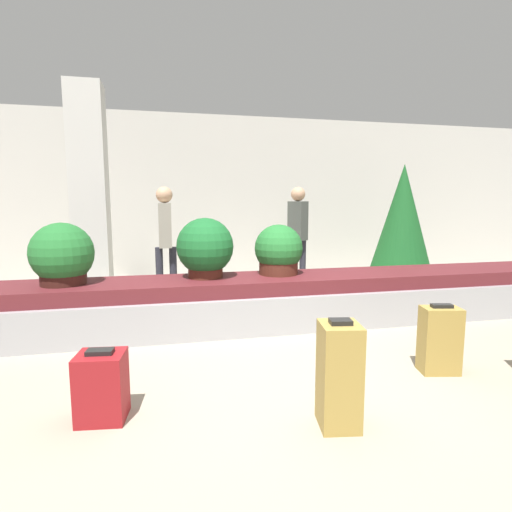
{
  "coord_description": "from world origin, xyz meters",
  "views": [
    {
      "loc": [
        -1.03,
        -3.13,
        1.46
      ],
      "look_at": [
        0.0,
        1.45,
        0.84
      ],
      "focal_mm": 28.0,
      "sensor_mm": 36.0,
      "label": 1
    }
  ],
  "objects_px": {
    "potted_plant_0": "(279,251)",
    "traveler_0": "(298,228)",
    "pillar": "(90,194)",
    "suitcase_4": "(339,375)",
    "traveler_1": "(165,233)",
    "suitcase_3": "(102,386)",
    "potted_plant_1": "(62,256)",
    "potted_plant_2": "(205,248)",
    "decorated_tree": "(402,220)",
    "suitcase_2": "(440,340)"
  },
  "relations": [
    {
      "from": "decorated_tree",
      "to": "suitcase_2",
      "type": "bearing_deg",
      "value": -117.71
    },
    {
      "from": "suitcase_4",
      "to": "potted_plant_2",
      "type": "bearing_deg",
      "value": 114.19
    },
    {
      "from": "potted_plant_2",
      "to": "traveler_0",
      "type": "height_order",
      "value": "traveler_0"
    },
    {
      "from": "suitcase_4",
      "to": "traveler_1",
      "type": "distance_m",
      "value": 3.91
    },
    {
      "from": "suitcase_4",
      "to": "potted_plant_0",
      "type": "height_order",
      "value": "potted_plant_0"
    },
    {
      "from": "traveler_1",
      "to": "potted_plant_0",
      "type": "bearing_deg",
      "value": 46.37
    },
    {
      "from": "suitcase_4",
      "to": "potted_plant_1",
      "type": "distance_m",
      "value": 3.22
    },
    {
      "from": "suitcase_3",
      "to": "potted_plant_1",
      "type": "xyz_separation_m",
      "value": [
        -0.65,
        1.89,
        0.66
      ]
    },
    {
      "from": "suitcase_4",
      "to": "traveler_0",
      "type": "xyz_separation_m",
      "value": [
        1.12,
        4.21,
        0.69
      ]
    },
    {
      "from": "traveler_0",
      "to": "traveler_1",
      "type": "distance_m",
      "value": 2.27
    },
    {
      "from": "suitcase_4",
      "to": "suitcase_3",
      "type": "bearing_deg",
      "value": 173.82
    },
    {
      "from": "decorated_tree",
      "to": "traveler_1",
      "type": "bearing_deg",
      "value": -174.42
    },
    {
      "from": "potted_plant_1",
      "to": "traveler_0",
      "type": "relative_size",
      "value": 0.39
    },
    {
      "from": "suitcase_4",
      "to": "potted_plant_1",
      "type": "xyz_separation_m",
      "value": [
        -2.17,
        2.31,
        0.55
      ]
    },
    {
      "from": "pillar",
      "to": "potted_plant_0",
      "type": "bearing_deg",
      "value": -35.79
    },
    {
      "from": "suitcase_3",
      "to": "decorated_tree",
      "type": "bearing_deg",
      "value": 45.84
    },
    {
      "from": "suitcase_3",
      "to": "potted_plant_1",
      "type": "relative_size",
      "value": 0.74
    },
    {
      "from": "suitcase_3",
      "to": "suitcase_4",
      "type": "relative_size",
      "value": 0.68
    },
    {
      "from": "potted_plant_1",
      "to": "potted_plant_2",
      "type": "relative_size",
      "value": 0.95
    },
    {
      "from": "suitcase_3",
      "to": "potted_plant_0",
      "type": "bearing_deg",
      "value": 54.76
    },
    {
      "from": "pillar",
      "to": "traveler_1",
      "type": "height_order",
      "value": "pillar"
    },
    {
      "from": "potted_plant_2",
      "to": "decorated_tree",
      "type": "height_order",
      "value": "decorated_tree"
    },
    {
      "from": "suitcase_4",
      "to": "traveler_1",
      "type": "bearing_deg",
      "value": 115.64
    },
    {
      "from": "suitcase_3",
      "to": "suitcase_2",
      "type": "bearing_deg",
      "value": 10.53
    },
    {
      "from": "pillar",
      "to": "traveler_0",
      "type": "bearing_deg",
      "value": 0.81
    },
    {
      "from": "potted_plant_1",
      "to": "pillar",
      "type": "bearing_deg",
      "value": 90.06
    },
    {
      "from": "potted_plant_0",
      "to": "traveler_0",
      "type": "relative_size",
      "value": 0.36
    },
    {
      "from": "pillar",
      "to": "potted_plant_2",
      "type": "relative_size",
      "value": 4.54
    },
    {
      "from": "suitcase_4",
      "to": "decorated_tree",
      "type": "height_order",
      "value": "decorated_tree"
    },
    {
      "from": "potted_plant_1",
      "to": "potted_plant_0",
      "type": "bearing_deg",
      "value": 2.12
    },
    {
      "from": "potted_plant_2",
      "to": "suitcase_2",
      "type": "bearing_deg",
      "value": -44.19
    },
    {
      "from": "pillar",
      "to": "suitcase_3",
      "type": "height_order",
      "value": "pillar"
    },
    {
      "from": "pillar",
      "to": "suitcase_2",
      "type": "bearing_deg",
      "value": -46.63
    },
    {
      "from": "suitcase_4",
      "to": "traveler_1",
      "type": "relative_size",
      "value": 0.43
    },
    {
      "from": "traveler_0",
      "to": "decorated_tree",
      "type": "xyz_separation_m",
      "value": [
        1.92,
        -0.11,
        0.12
      ]
    },
    {
      "from": "potted_plant_1",
      "to": "suitcase_4",
      "type": "bearing_deg",
      "value": -46.76
    },
    {
      "from": "suitcase_2",
      "to": "traveler_0",
      "type": "height_order",
      "value": "traveler_0"
    },
    {
      "from": "suitcase_2",
      "to": "potted_plant_1",
      "type": "height_order",
      "value": "potted_plant_1"
    },
    {
      "from": "pillar",
      "to": "traveler_0",
      "type": "height_order",
      "value": "pillar"
    },
    {
      "from": "suitcase_4",
      "to": "traveler_1",
      "type": "xyz_separation_m",
      "value": [
        -1.09,
        3.7,
        0.67
      ]
    },
    {
      "from": "suitcase_2",
      "to": "traveler_1",
      "type": "height_order",
      "value": "traveler_1"
    },
    {
      "from": "suitcase_2",
      "to": "traveler_1",
      "type": "xyz_separation_m",
      "value": [
        -2.29,
        3.11,
        0.73
      ]
    },
    {
      "from": "potted_plant_0",
      "to": "traveler_1",
      "type": "distance_m",
      "value": 1.89
    },
    {
      "from": "potted_plant_2",
      "to": "traveler_0",
      "type": "relative_size",
      "value": 0.41
    },
    {
      "from": "suitcase_4",
      "to": "traveler_0",
      "type": "relative_size",
      "value": 0.42
    },
    {
      "from": "suitcase_3",
      "to": "potted_plant_1",
      "type": "bearing_deg",
      "value": 115.89
    },
    {
      "from": "suitcase_3",
      "to": "suitcase_4",
      "type": "distance_m",
      "value": 1.59
    },
    {
      "from": "suitcase_4",
      "to": "traveler_0",
      "type": "distance_m",
      "value": 4.41
    },
    {
      "from": "potted_plant_0",
      "to": "potted_plant_2",
      "type": "distance_m",
      "value": 0.91
    },
    {
      "from": "pillar",
      "to": "potted_plant_1",
      "type": "height_order",
      "value": "pillar"
    }
  ]
}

